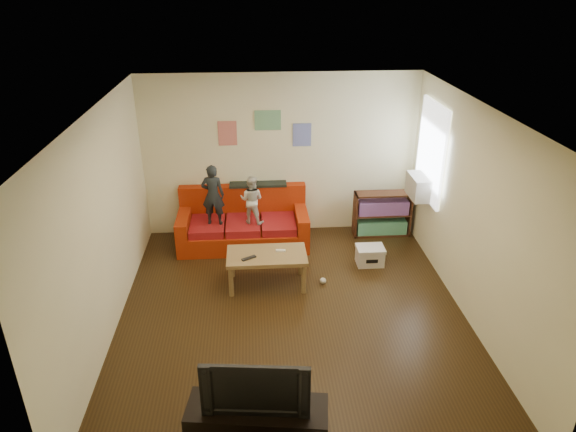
{
  "coord_description": "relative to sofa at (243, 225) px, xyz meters",
  "views": [
    {
      "loc": [
        -0.46,
        -5.55,
        4.06
      ],
      "look_at": [
        0.0,
        0.8,
        1.05
      ],
      "focal_mm": 32.0,
      "sensor_mm": 36.0,
      "label": 1
    }
  ],
  "objects": [
    {
      "name": "artwork_center",
      "position": [
        0.44,
        0.41,
        1.64
      ],
      "size": [
        0.42,
        0.01,
        0.32
      ],
      "primitive_type": "cube",
      "color": "#72B27F",
      "rests_on": "room_shell"
    },
    {
      "name": "child_a",
      "position": [
        -0.45,
        -0.17,
        0.62
      ],
      "size": [
        0.39,
        0.28,
        0.99
      ],
      "primitive_type": "imported",
      "rotation": [
        0.0,
        0.0,
        3.02
      ],
      "color": "black",
      "rests_on": "sofa"
    },
    {
      "name": "bookshelf",
      "position": [
        2.34,
        0.11,
        0.03
      ],
      "size": [
        0.96,
        0.29,
        0.77
      ],
      "color": "#432414",
      "rests_on": "ground"
    },
    {
      "name": "ac_unit",
      "position": [
        2.74,
        -0.42,
        0.77
      ],
      "size": [
        0.28,
        0.55,
        0.35
      ],
      "primitive_type": "cube",
      "color": "#B7B2A3",
      "rests_on": "window"
    },
    {
      "name": "file_box",
      "position": [
        1.94,
        -0.87,
        -0.16
      ],
      "size": [
        0.42,
        0.32,
        0.29
      ],
      "color": "white",
      "rests_on": "ground"
    },
    {
      "name": "artwork_left",
      "position": [
        -0.21,
        0.41,
        1.44
      ],
      "size": [
        0.3,
        0.01,
        0.4
      ],
      "primitive_type": "cube",
      "color": "#D87266",
      "rests_on": "room_shell"
    },
    {
      "name": "window",
      "position": [
        2.86,
        -0.42,
        1.33
      ],
      "size": [
        0.04,
        1.08,
        1.48
      ],
      "primitive_type": "cube",
      "color": "white",
      "rests_on": "room_shell"
    },
    {
      "name": "remote",
      "position": [
        0.09,
        -1.46,
        0.21
      ],
      "size": [
        0.21,
        0.15,
        0.02
      ],
      "primitive_type": "cube",
      "rotation": [
        0.0,
        0.0,
        0.52
      ],
      "color": "black",
      "rests_on": "coffee_table"
    },
    {
      "name": "sofa",
      "position": [
        0.0,
        0.0,
        0.0
      ],
      "size": [
        2.1,
        0.96,
        0.92
      ],
      "color": "#A82909",
      "rests_on": "ground"
    },
    {
      "name": "game_controller",
      "position": [
        0.54,
        -1.29,
        0.21
      ],
      "size": [
        0.14,
        0.05,
        0.03
      ],
      "primitive_type": "cube",
      "rotation": [
        0.0,
        0.0,
        -0.1
      ],
      "color": "white",
      "rests_on": "coffee_table"
    },
    {
      "name": "child_b",
      "position": [
        0.15,
        -0.17,
        0.52
      ],
      "size": [
        0.46,
        0.41,
        0.79
      ],
      "primitive_type": "imported",
      "rotation": [
        0.0,
        0.0,
        2.8
      ],
      "color": "silver",
      "rests_on": "sofa"
    },
    {
      "name": "television",
      "position": [
        0.15,
        -4.13,
        0.45
      ],
      "size": [
        0.98,
        0.23,
        0.56
      ],
      "primitive_type": "imported",
      "rotation": [
        0.0,
        0.0,
        -0.11
      ],
      "color": "black",
      "rests_on": "tv_stand"
    },
    {
      "name": "coffee_table",
      "position": [
        0.34,
        -1.34,
        0.12
      ],
      "size": [
        1.12,
        0.62,
        0.5
      ],
      "color": "olive",
      "rests_on": "ground"
    },
    {
      "name": "tissue",
      "position": [
        1.14,
        -1.37,
        -0.27
      ],
      "size": [
        0.1,
        0.1,
        0.09
      ],
      "primitive_type": "sphere",
      "rotation": [
        0.0,
        0.0,
        -0.16
      ],
      "color": "silver",
      "rests_on": "ground"
    },
    {
      "name": "room_shell",
      "position": [
        0.64,
        -2.07,
        1.04
      ],
      "size": [
        4.52,
        5.02,
        2.72
      ],
      "color": "#33210D",
      "rests_on": "ground"
    },
    {
      "name": "artwork_right",
      "position": [
        0.99,
        0.41,
        1.39
      ],
      "size": [
        0.3,
        0.01,
        0.38
      ],
      "primitive_type": "cube",
      "color": "#727FCC",
      "rests_on": "room_shell"
    },
    {
      "name": "tv_stand",
      "position": [
        0.15,
        -4.13,
        -0.07
      ],
      "size": [
        1.34,
        0.61,
        0.49
      ],
      "primitive_type": "cube",
      "rotation": [
        0.0,
        0.0,
        -0.14
      ],
      "color": "black",
      "rests_on": "ground"
    }
  ]
}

